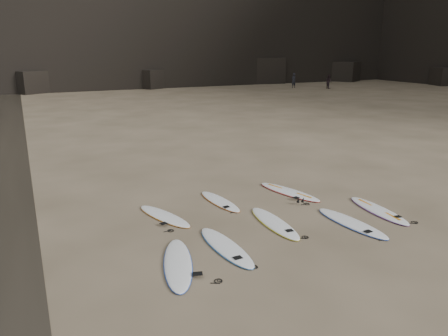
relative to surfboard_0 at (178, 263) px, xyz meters
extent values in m
plane|color=#897559|center=(3.98, 0.77, -0.05)|extent=(240.00, 240.00, 0.00)
cube|color=black|center=(11.98, 45.77, 1.11)|extent=(4.23, 4.46, 2.33)
cube|color=black|center=(28.98, 46.77, 1.75)|extent=(5.95, 5.19, 3.59)
cube|color=black|center=(41.98, 44.77, 1.39)|extent=(5.31, 5.56, 2.88)
cube|color=black|center=(49.98, 32.77, 1.16)|extent=(4.39, 4.01, 2.41)
cube|color=black|center=(-2.02, 45.77, 1.20)|extent=(4.49, 4.76, 2.49)
ellipsoid|color=white|center=(0.00, 0.00, 0.00)|extent=(1.45, 2.86, 0.10)
ellipsoid|color=white|center=(1.46, 0.35, 0.00)|extent=(0.78, 2.77, 0.10)
ellipsoid|color=white|center=(3.48, 1.20, 0.00)|extent=(0.77, 2.74, 0.10)
ellipsoid|color=white|center=(5.59, 0.22, 0.00)|extent=(0.89, 2.81, 0.10)
ellipsoid|color=white|center=(7.09, 0.68, 0.00)|extent=(0.86, 2.76, 0.10)
ellipsoid|color=white|center=(0.63, 3.13, -0.01)|extent=(1.35, 2.55, 0.09)
ellipsoid|color=white|center=(2.78, 3.63, -0.01)|extent=(0.82, 2.44, 0.09)
ellipsoid|color=white|center=(5.48, 3.47, 0.00)|extent=(1.39, 2.85, 0.10)
imported|color=black|center=(28.85, 38.39, 0.87)|extent=(0.73, 0.53, 1.84)
imported|color=black|center=(32.27, 35.65, 0.82)|extent=(0.76, 0.92, 1.74)
camera|label=1|loc=(-3.04, -9.24, 5.14)|focal=35.00mm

